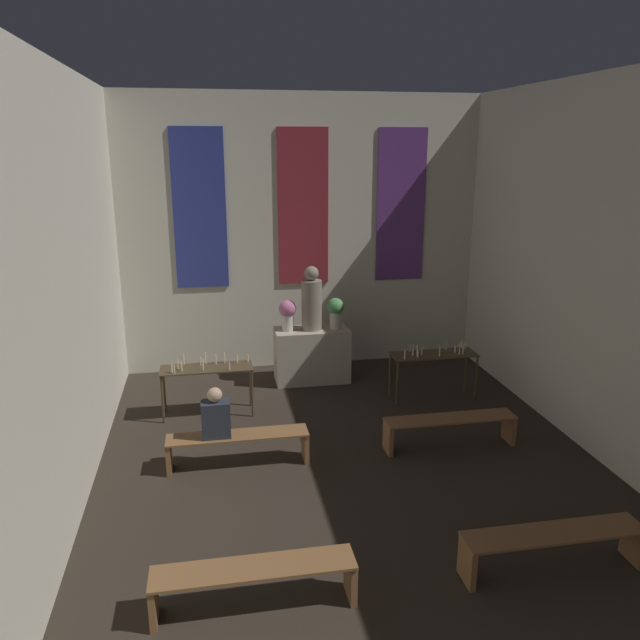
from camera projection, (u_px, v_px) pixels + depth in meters
The scene contains 13 objects.
wall_back at pixel (303, 233), 11.27m from camera, with size 6.71×0.16×4.91m.
wall_left at pixel (29, 328), 5.51m from camera, with size 0.12×11.11×4.91m.
altar at pixel (312, 355), 10.90m from camera, with size 1.28×0.61×0.94m.
statue at pixel (312, 301), 10.64m from camera, with size 0.35×0.35×1.11m.
flower_vase_left at pixel (288, 313), 10.62m from camera, with size 0.30×0.30×0.54m.
flower_vase_right at pixel (335, 311), 10.76m from camera, with size 0.30×0.30×0.54m.
candle_rack_left at pixel (207, 373), 9.46m from camera, with size 1.39×0.47×0.96m.
candle_rack_right at pixel (434, 359), 10.08m from camera, with size 1.39×0.47×0.96m.
pew_second_left at pixel (254, 578), 5.51m from camera, with size 1.81×0.36×0.43m.
pew_second_right at pixel (553, 543), 6.01m from camera, with size 1.81×0.36×0.43m.
pew_back_left at pixel (238, 443), 8.02m from camera, with size 1.81×0.36×0.43m.
pew_back_right at pixel (450, 426), 8.52m from camera, with size 1.81×0.36×0.43m.
person_seated at pixel (216, 416), 7.87m from camera, with size 0.36×0.24×0.66m.
Camera 1 is at (-1.71, -0.23, 4.01)m, focal length 35.00 mm.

